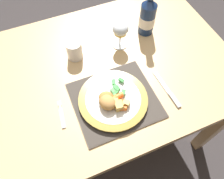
% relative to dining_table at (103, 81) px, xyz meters
% --- Properties ---
extents(ground_plane, '(6.00, 6.00, 0.00)m').
position_rel_dining_table_xyz_m(ground_plane, '(0.00, 0.00, -0.64)').
color(ground_plane, '#383333').
extents(dining_table, '(1.20, 0.81, 0.74)m').
position_rel_dining_table_xyz_m(dining_table, '(0.00, 0.00, 0.00)').
color(dining_table, tan).
rests_on(dining_table, ground).
extents(placemat, '(0.33, 0.30, 0.01)m').
position_rel_dining_table_xyz_m(placemat, '(-0.01, -0.17, 0.10)').
color(placemat, brown).
rests_on(placemat, dining_table).
extents(dinner_plate, '(0.28, 0.28, 0.02)m').
position_rel_dining_table_xyz_m(dinner_plate, '(-0.02, -0.17, 0.12)').
color(dinner_plate, silver).
rests_on(dinner_plate, placemat).
extents(breaded_croquettes, '(0.08, 0.10, 0.05)m').
position_rel_dining_table_xyz_m(breaded_croquettes, '(-0.05, -0.18, 0.15)').
color(breaded_croquettes, tan).
rests_on(breaded_croquettes, dinner_plate).
extents(green_beans_pile, '(0.07, 0.09, 0.02)m').
position_rel_dining_table_xyz_m(green_beans_pile, '(0.01, -0.14, 0.13)').
color(green_beans_pile, green).
rests_on(green_beans_pile, dinner_plate).
extents(glazed_carrots, '(0.06, 0.08, 0.02)m').
position_rel_dining_table_xyz_m(glazed_carrots, '(-0.00, -0.20, 0.14)').
color(glazed_carrots, orange).
rests_on(glazed_carrots, dinner_plate).
extents(fork, '(0.03, 0.12, 0.01)m').
position_rel_dining_table_xyz_m(fork, '(-0.23, -0.16, 0.10)').
color(fork, silver).
rests_on(fork, dining_table).
extents(table_knife, '(0.03, 0.19, 0.01)m').
position_rel_dining_table_xyz_m(table_knife, '(0.21, -0.22, 0.10)').
color(table_knife, silver).
rests_on(table_knife, dining_table).
extents(wine_glass, '(0.07, 0.07, 0.13)m').
position_rel_dining_table_xyz_m(wine_glass, '(0.13, 0.10, 0.19)').
color(wine_glass, silver).
rests_on(wine_glass, dining_table).
extents(bottle, '(0.07, 0.07, 0.26)m').
position_rel_dining_table_xyz_m(bottle, '(0.28, 0.13, 0.20)').
color(bottle, navy).
rests_on(bottle, dining_table).
extents(roast_potatoes, '(0.08, 0.06, 0.03)m').
position_rel_dining_table_xyz_m(roast_potatoes, '(-0.02, -0.21, 0.14)').
color(roast_potatoes, '#DBB256').
rests_on(roast_potatoes, dinner_plate).
extents(drinking_cup, '(0.07, 0.07, 0.09)m').
position_rel_dining_table_xyz_m(drinking_cup, '(-0.09, 0.11, 0.15)').
color(drinking_cup, white).
rests_on(drinking_cup, dining_table).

